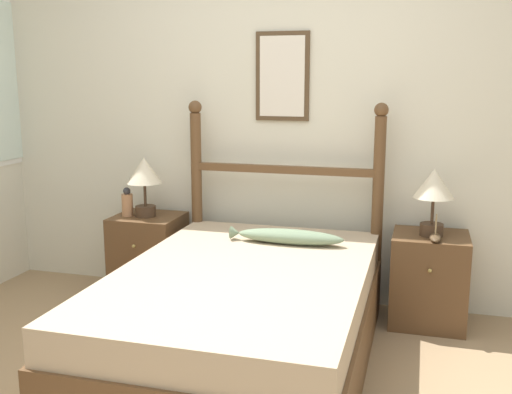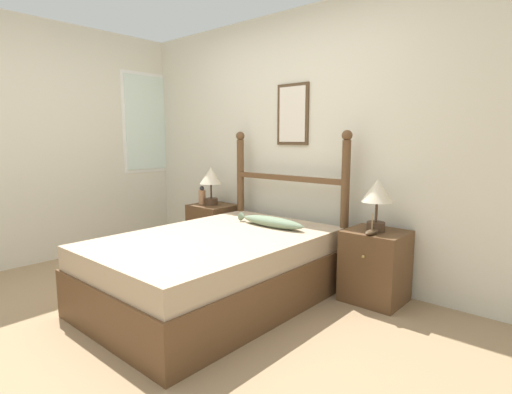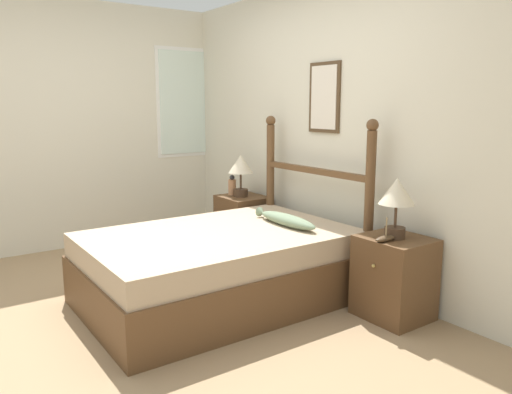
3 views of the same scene
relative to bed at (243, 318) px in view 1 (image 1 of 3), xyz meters
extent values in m
cube|color=beige|center=(-0.07, 1.13, 1.00)|extent=(6.40, 0.06, 2.55)
cube|color=#4C3823|center=(-0.05, 1.09, 1.29)|extent=(0.37, 0.02, 0.59)
cube|color=silver|center=(-0.05, 1.08, 1.29)|extent=(0.31, 0.01, 0.53)
cube|color=brown|center=(0.00, 0.00, -0.09)|extent=(1.33, 1.99, 0.37)
cube|color=tan|center=(0.00, 0.00, 0.19)|extent=(1.29, 1.95, 0.18)
cylinder|color=brown|center=(-0.63, 0.96, 0.39)|extent=(0.07, 0.07, 1.31)
sphere|color=brown|center=(-0.63, 0.96, 1.08)|extent=(0.09, 0.09, 0.09)
cylinder|color=brown|center=(0.63, 0.96, 0.39)|extent=(0.07, 0.07, 1.31)
sphere|color=brown|center=(0.63, 0.96, 1.08)|extent=(0.09, 0.09, 0.09)
cube|color=brown|center=(0.00, 0.96, 0.67)|extent=(1.26, 0.05, 0.05)
cube|color=brown|center=(-0.97, 0.86, 0.02)|extent=(0.47, 0.42, 0.59)
sphere|color=tan|center=(-0.97, 0.64, 0.15)|extent=(0.02, 0.02, 0.02)
cube|color=brown|center=(0.97, 0.86, 0.02)|extent=(0.47, 0.42, 0.59)
sphere|color=tan|center=(0.97, 0.64, 0.15)|extent=(0.02, 0.02, 0.02)
cylinder|color=#422D1E|center=(-0.97, 0.84, 0.35)|extent=(0.14, 0.14, 0.08)
cylinder|color=#422D1E|center=(-0.97, 0.84, 0.47)|extent=(0.02, 0.02, 0.16)
cone|color=beige|center=(-0.97, 0.84, 0.65)|extent=(0.25, 0.25, 0.18)
cylinder|color=#422D1E|center=(0.97, 0.84, 0.35)|extent=(0.14, 0.14, 0.08)
cylinder|color=#422D1E|center=(0.97, 0.84, 0.47)|extent=(0.02, 0.02, 0.16)
cone|color=beige|center=(0.97, 0.84, 0.65)|extent=(0.25, 0.25, 0.18)
cylinder|color=tan|center=(-1.10, 0.82, 0.39)|extent=(0.08, 0.08, 0.16)
sphere|color=#333338|center=(-1.10, 0.82, 0.50)|extent=(0.05, 0.05, 0.05)
ellipsoid|color=#4C3823|center=(0.99, 0.73, 0.33)|extent=(0.07, 0.19, 0.04)
cylinder|color=#997F56|center=(0.99, 0.73, 0.42)|extent=(0.01, 0.01, 0.13)
ellipsoid|color=gray|center=(0.14, 0.56, 0.32)|extent=(0.66, 0.15, 0.09)
cone|color=gray|center=(-0.22, 0.56, 0.32)|extent=(0.06, 0.08, 0.08)
camera|label=1|loc=(0.90, -2.92, 1.28)|focal=42.00mm
camera|label=2|loc=(2.31, -2.14, 1.05)|focal=28.00mm
camera|label=3|loc=(3.17, -1.87, 1.23)|focal=35.00mm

